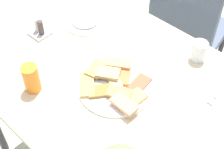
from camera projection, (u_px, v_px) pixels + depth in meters
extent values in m
cube|color=beige|center=(110.00, 76.00, 1.40)|extent=(1.13, 0.90, 0.02)
cylinder|color=#504F56|center=(96.00, 43.00, 2.10)|extent=(0.04, 0.04, 0.70)
cube|color=slate|center=(189.00, 30.00, 2.11)|extent=(0.49, 0.49, 0.06)
cube|color=slate|center=(183.00, 12.00, 1.81)|extent=(0.40, 0.12, 0.46)
cylinder|color=#312C3A|center=(220.00, 49.00, 2.30)|extent=(0.03, 0.03, 0.37)
cylinder|color=#312C3A|center=(172.00, 30.00, 2.45)|extent=(0.03, 0.03, 0.37)
cylinder|color=#312C3A|center=(199.00, 83.00, 2.08)|extent=(0.03, 0.03, 0.37)
cylinder|color=#312C3A|center=(147.00, 60.00, 2.23)|extent=(0.03, 0.03, 0.37)
cylinder|color=white|center=(115.00, 87.00, 1.33)|extent=(0.31, 0.31, 0.01)
cube|color=olive|center=(103.00, 91.00, 1.30)|extent=(0.12, 0.13, 0.01)
cube|color=tan|center=(124.00, 104.00, 1.24)|extent=(0.11, 0.06, 0.01)
cube|color=#CA693C|center=(122.00, 75.00, 1.36)|extent=(0.12, 0.13, 0.01)
cube|color=tan|center=(97.00, 69.00, 1.37)|extent=(0.09, 0.11, 0.01)
cube|color=#D5994D|center=(119.00, 93.00, 1.28)|extent=(0.11, 0.09, 0.01)
cube|color=#C25539|center=(140.00, 84.00, 1.33)|extent=(0.07, 0.11, 0.01)
cube|color=tan|center=(116.00, 63.00, 1.39)|extent=(0.12, 0.11, 0.01)
cube|color=tan|center=(108.00, 73.00, 1.34)|extent=(0.11, 0.10, 0.02)
cube|color=tan|center=(135.00, 98.00, 1.27)|extent=(0.06, 0.09, 0.01)
cube|color=#DCBE86|center=(116.00, 85.00, 1.32)|extent=(0.10, 0.09, 0.02)
cube|color=tan|center=(87.00, 84.00, 1.32)|extent=(0.14, 0.13, 0.01)
cylinder|color=white|center=(85.00, 23.00, 1.62)|extent=(0.21, 0.21, 0.01)
ellipsoid|color=white|center=(85.00, 20.00, 1.61)|extent=(0.18, 0.18, 0.04)
cylinder|color=orange|center=(31.00, 78.00, 1.29)|extent=(0.07, 0.07, 0.12)
cylinder|color=silver|center=(199.00, 51.00, 1.42)|extent=(0.07, 0.07, 0.09)
cube|color=#B2B2B7|center=(40.00, 33.00, 1.57)|extent=(0.09, 0.09, 0.01)
cylinder|color=white|center=(37.00, 25.00, 1.55)|extent=(0.03, 0.03, 0.07)
cylinder|color=#453B3A|center=(41.00, 27.00, 1.53)|extent=(0.03, 0.03, 0.07)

